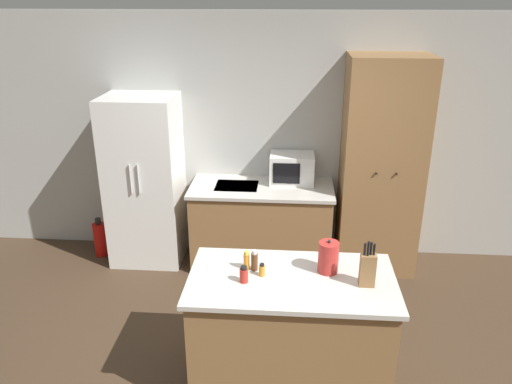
{
  "coord_description": "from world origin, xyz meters",
  "views": [
    {
      "loc": [
        0.17,
        -2.84,
        2.77
      ],
      "look_at": [
        -0.15,
        1.4,
        1.05
      ],
      "focal_mm": 35.0,
      "sensor_mm": 36.0,
      "label": 1
    }
  ],
  "objects_px": {
    "spice_bottle_short_red": "(246,261)",
    "knife_block": "(368,269)",
    "spice_bottle_green_herb": "(262,270)",
    "spice_bottle_amber_oil": "(244,275)",
    "pantry_cabinet": "(381,167)",
    "fire_extinguisher": "(100,239)",
    "microwave": "(292,168)",
    "kettle": "(328,257)",
    "refrigerator": "(145,181)",
    "spice_bottle_tall_dark": "(254,261)"
  },
  "relations": [
    {
      "from": "spice_bottle_green_herb",
      "to": "spice_bottle_tall_dark",
      "type": "bearing_deg",
      "value": 127.91
    },
    {
      "from": "spice_bottle_tall_dark",
      "to": "spice_bottle_amber_oil",
      "type": "relative_size",
      "value": 1.29
    },
    {
      "from": "refrigerator",
      "to": "spice_bottle_amber_oil",
      "type": "relative_size",
      "value": 15.02
    },
    {
      "from": "knife_block",
      "to": "fire_extinguisher",
      "type": "distance_m",
      "value": 3.35
    },
    {
      "from": "pantry_cabinet",
      "to": "spice_bottle_green_herb",
      "type": "relative_size",
      "value": 23.63
    },
    {
      "from": "knife_block",
      "to": "kettle",
      "type": "bearing_deg",
      "value": 146.84
    },
    {
      "from": "spice_bottle_short_red",
      "to": "fire_extinguisher",
      "type": "xyz_separation_m",
      "value": [
        -1.81,
        1.74,
        -0.79
      ]
    },
    {
      "from": "microwave",
      "to": "knife_block",
      "type": "bearing_deg",
      "value": -75.62
    },
    {
      "from": "refrigerator",
      "to": "spice_bottle_amber_oil",
      "type": "bearing_deg",
      "value": -57.1
    },
    {
      "from": "spice_bottle_short_red",
      "to": "kettle",
      "type": "height_order",
      "value": "kettle"
    },
    {
      "from": "spice_bottle_green_herb",
      "to": "pantry_cabinet",
      "type": "bearing_deg",
      "value": 59.44
    },
    {
      "from": "spice_bottle_amber_oil",
      "to": "pantry_cabinet",
      "type": "bearing_deg",
      "value": 58.06
    },
    {
      "from": "microwave",
      "to": "spice_bottle_amber_oil",
      "type": "distance_m",
      "value": 2.07
    },
    {
      "from": "spice_bottle_green_herb",
      "to": "fire_extinguisher",
      "type": "bearing_deg",
      "value": 136.63
    },
    {
      "from": "spice_bottle_tall_dark",
      "to": "spice_bottle_green_herb",
      "type": "xyz_separation_m",
      "value": [
        0.06,
        -0.07,
        -0.03
      ]
    },
    {
      "from": "spice_bottle_short_red",
      "to": "refrigerator",
      "type": "bearing_deg",
      "value": 125.47
    },
    {
      "from": "spice_bottle_short_red",
      "to": "fire_extinguisher",
      "type": "height_order",
      "value": "spice_bottle_short_red"
    },
    {
      "from": "kettle",
      "to": "fire_extinguisher",
      "type": "distance_m",
      "value": 3.06
    },
    {
      "from": "pantry_cabinet",
      "to": "spice_bottle_amber_oil",
      "type": "distance_m",
      "value": 2.29
    },
    {
      "from": "refrigerator",
      "to": "kettle",
      "type": "relative_size",
      "value": 7.18
    },
    {
      "from": "microwave",
      "to": "spice_bottle_tall_dark",
      "type": "height_order",
      "value": "microwave"
    },
    {
      "from": "spice_bottle_short_red",
      "to": "spice_bottle_green_herb",
      "type": "bearing_deg",
      "value": -35.67
    },
    {
      "from": "knife_block",
      "to": "spice_bottle_amber_oil",
      "type": "distance_m",
      "value": 0.83
    },
    {
      "from": "pantry_cabinet",
      "to": "knife_block",
      "type": "relative_size",
      "value": 6.61
    },
    {
      "from": "spice_bottle_amber_oil",
      "to": "microwave",
      "type": "bearing_deg",
      "value": 81.47
    },
    {
      "from": "spice_bottle_amber_oil",
      "to": "kettle",
      "type": "bearing_deg",
      "value": 17.5
    },
    {
      "from": "spice_bottle_short_red",
      "to": "spice_bottle_green_herb",
      "type": "distance_m",
      "value": 0.14
    },
    {
      "from": "refrigerator",
      "to": "spice_bottle_green_herb",
      "type": "height_order",
      "value": "refrigerator"
    },
    {
      "from": "knife_block",
      "to": "spice_bottle_green_herb",
      "type": "bearing_deg",
      "value": 174.24
    },
    {
      "from": "spice_bottle_amber_oil",
      "to": "kettle",
      "type": "xyz_separation_m",
      "value": [
        0.58,
        0.18,
        0.06
      ]
    },
    {
      "from": "spice_bottle_tall_dark",
      "to": "spice_bottle_short_red",
      "type": "bearing_deg",
      "value": 171.62
    },
    {
      "from": "pantry_cabinet",
      "to": "kettle",
      "type": "xyz_separation_m",
      "value": [
        -0.63,
        -1.75,
        -0.07
      ]
    },
    {
      "from": "microwave",
      "to": "kettle",
      "type": "relative_size",
      "value": 1.83
    },
    {
      "from": "pantry_cabinet",
      "to": "spice_bottle_green_herb",
      "type": "xyz_separation_m",
      "value": [
        -1.09,
        -1.85,
        -0.14
      ]
    },
    {
      "from": "refrigerator",
      "to": "spice_bottle_tall_dark",
      "type": "height_order",
      "value": "refrigerator"
    },
    {
      "from": "microwave",
      "to": "spice_bottle_short_red",
      "type": "height_order",
      "value": "microwave"
    },
    {
      "from": "spice_bottle_amber_oil",
      "to": "kettle",
      "type": "height_order",
      "value": "kettle"
    },
    {
      "from": "spice_bottle_amber_oil",
      "to": "spice_bottle_green_herb",
      "type": "height_order",
      "value": "spice_bottle_amber_oil"
    },
    {
      "from": "pantry_cabinet",
      "to": "knife_block",
      "type": "xyz_separation_m",
      "value": [
        -0.38,
        -1.92,
        -0.06
      ]
    },
    {
      "from": "refrigerator",
      "to": "microwave",
      "type": "distance_m",
      "value": 1.56
    },
    {
      "from": "knife_block",
      "to": "spice_bottle_green_herb",
      "type": "height_order",
      "value": "knife_block"
    },
    {
      "from": "spice_bottle_short_red",
      "to": "pantry_cabinet",
      "type": "bearing_deg",
      "value": 55.64
    },
    {
      "from": "microwave",
      "to": "fire_extinguisher",
      "type": "distance_m",
      "value": 2.28
    },
    {
      "from": "refrigerator",
      "to": "pantry_cabinet",
      "type": "height_order",
      "value": "pantry_cabinet"
    },
    {
      "from": "refrigerator",
      "to": "spice_bottle_short_red",
      "type": "distance_m",
      "value": 2.14
    },
    {
      "from": "pantry_cabinet",
      "to": "spice_bottle_short_red",
      "type": "distance_m",
      "value": 2.14
    },
    {
      "from": "spice_bottle_short_red",
      "to": "knife_block",
      "type": "bearing_deg",
      "value": -10.61
    },
    {
      "from": "microwave",
      "to": "knife_block",
      "type": "xyz_separation_m",
      "value": [
        0.52,
        -2.03,
        0.01
      ]
    },
    {
      "from": "spice_bottle_green_herb",
      "to": "kettle",
      "type": "bearing_deg",
      "value": 11.22
    },
    {
      "from": "spice_bottle_short_red",
      "to": "kettle",
      "type": "xyz_separation_m",
      "value": [
        0.58,
        0.01,
        0.05
      ]
    }
  ]
}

